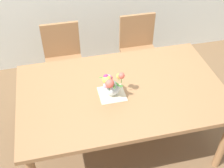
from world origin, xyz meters
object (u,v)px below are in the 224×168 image
at_px(dining_table, 122,95).
at_px(chair_right, 139,48).
at_px(flower_vase, 111,85).
at_px(chair_left, 63,58).

distance_m(dining_table, chair_right, 1.02).
distance_m(chair_right, flower_vase, 1.16).
height_order(dining_table, chair_left, chair_left).
height_order(chair_right, flower_vase, flower_vase).
relative_size(chair_right, flower_vase, 3.68).
bearing_deg(chair_left, dining_table, 116.34).
relative_size(dining_table, chair_left, 2.05).
height_order(dining_table, flower_vase, flower_vase).
relative_size(dining_table, flower_vase, 7.55).
relative_size(chair_left, chair_right, 1.00).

